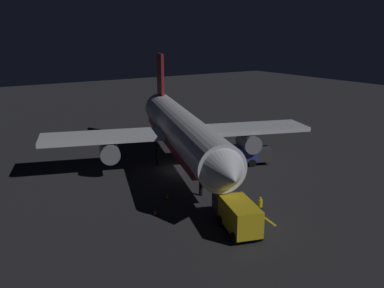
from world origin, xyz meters
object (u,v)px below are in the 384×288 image
(catering_truck, at_px, (243,155))
(airliner, at_px, (181,130))
(traffic_cone_near_left, at_px, (224,188))
(traffic_cone_near_right, at_px, (167,196))
(ground_crew_worker, at_px, (260,206))
(traffic_cone_under_wing, at_px, (155,212))
(baggage_truck, at_px, (237,215))

(catering_truck, bearing_deg, airliner, -21.56)
(traffic_cone_near_left, relative_size, traffic_cone_near_right, 1.00)
(traffic_cone_near_left, bearing_deg, traffic_cone_near_right, -12.49)
(airliner, xyz_separation_m, traffic_cone_near_right, (5.81, 6.93, -4.24))
(airliner, distance_m, catering_truck, 8.04)
(ground_crew_worker, relative_size, traffic_cone_under_wing, 3.16)
(baggage_truck, distance_m, traffic_cone_under_wing, 7.32)
(ground_crew_worker, distance_m, traffic_cone_near_left, 6.46)
(baggage_truck, bearing_deg, traffic_cone_near_right, -80.07)
(baggage_truck, height_order, traffic_cone_near_left, baggage_truck)
(traffic_cone_near_right, bearing_deg, baggage_truck, 99.93)
(ground_crew_worker, bearing_deg, traffic_cone_near_right, -58.15)
(catering_truck, bearing_deg, traffic_cone_near_left, 38.80)
(airliner, distance_m, ground_crew_worker, 15.02)
(catering_truck, xyz_separation_m, traffic_cone_under_wing, (15.21, 6.81, -0.93))
(catering_truck, height_order, traffic_cone_near_left, catering_truck)
(catering_truck, relative_size, traffic_cone_near_left, 11.65)
(baggage_truck, xyz_separation_m, traffic_cone_under_wing, (4.09, -5.98, -1.03))
(baggage_truck, distance_m, traffic_cone_near_left, 8.50)
(traffic_cone_near_left, xyz_separation_m, traffic_cone_near_right, (5.77, -1.28, 0.00))
(traffic_cone_near_left, bearing_deg, ground_crew_worker, 80.76)
(ground_crew_worker, bearing_deg, baggage_truck, 16.12)
(baggage_truck, bearing_deg, ground_crew_worker, -163.88)
(airliner, bearing_deg, traffic_cone_near_left, 89.73)
(airliner, height_order, catering_truck, airliner)
(ground_crew_worker, height_order, traffic_cone_under_wing, ground_crew_worker)
(baggage_truck, relative_size, catering_truck, 1.01)
(catering_truck, distance_m, traffic_cone_near_left, 8.84)
(ground_crew_worker, bearing_deg, traffic_cone_near_left, -99.24)
(airliner, xyz_separation_m, catering_truck, (-6.81, 2.69, -3.31))
(baggage_truck, relative_size, traffic_cone_under_wing, 11.77)
(airliner, distance_m, traffic_cone_near_left, 9.23)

